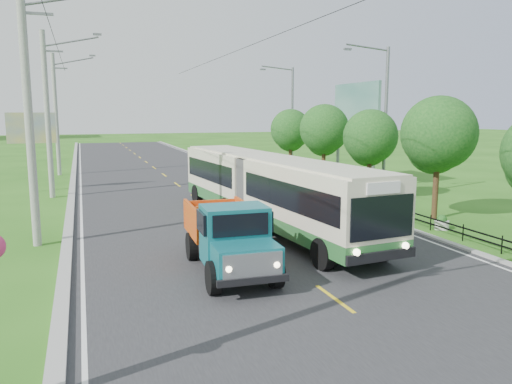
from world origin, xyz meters
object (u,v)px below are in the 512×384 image
streetlight_mid (383,117)px  pole_near (30,115)px  tree_third (437,138)px  dump_truck (229,232)px  pole_far (56,114)px  planter_mid (351,196)px  tree_fourth (370,140)px  planter_near (442,223)px  tree_fifth (324,132)px  planter_far (296,179)px  billboard_left (31,133)px  tree_back (291,132)px  streetlight_far (291,116)px  pole_mid (48,114)px  billboard_right (356,111)px  bus (268,185)px

streetlight_mid → pole_near: bearing=-165.2°
tree_third → dump_truck: bearing=-158.2°
pole_far → tree_third: pole_far is taller
tree_third → planter_mid: bearing=102.1°
tree_fourth → planter_near: bearing=-98.8°
tree_fifth → planter_mid: tree_fifth is taller
dump_truck → pole_near: bearing=140.0°
tree_fourth → planter_far: 8.62m
planter_mid → planter_far: same height
pole_far → planter_near: (16.86, -27.00, -4.81)m
tree_third → tree_fourth: tree_third is taller
planter_mid → billboard_left: (-18.10, 10.00, 3.58)m
streetlight_mid → dump_truck: (-12.73, -10.63, -3.59)m
pole_near → tree_back: pole_near is taller
streetlight_far → planter_near: size_ratio=13.54×
pole_mid → dump_truck: size_ratio=1.78×
streetlight_far → planter_far: 7.84m
pole_far → billboard_right: bearing=-32.3°
billboard_left → tree_fourth: bearing=-27.0°
pole_mid → planter_mid: size_ratio=14.93×
streetlight_mid → streetlight_far: 14.00m
planter_near → pole_near: bearing=169.9°
streetlight_far → tree_back: bearing=-112.9°
pole_near → tree_fifth: (18.12, 11.14, -1.24)m
pole_near → planter_near: bearing=-10.1°
streetlight_mid → pole_mid: bearing=159.7°
tree_third → streetlight_mid: bearing=82.4°
tree_third → dump_truck: (-11.94, -4.77, -2.67)m
planter_mid → bus: size_ratio=0.04×
pole_far → tree_back: size_ratio=1.82×
pole_far → pole_near: bearing=-90.0°
tree_third → planter_near: (-1.26, -2.14, -3.70)m
streetlight_mid → planter_near: (-2.04, -8.00, -4.62)m
pole_near → dump_truck: bearing=-42.4°
tree_back → dump_truck: bearing=-117.7°
pole_mid → streetlight_mid: pole_mid is taller
streetlight_far → planter_far: size_ratio=13.54×
pole_far → tree_back: pole_far is taller
tree_fourth → tree_back: tree_back is taller
streetlight_far → billboard_right: (1.66, -8.00, 0.44)m
pole_far → planter_mid: (16.86, -19.00, -4.81)m
planter_near → streetlight_mid: bearing=75.7°
tree_fifth → planter_far: tree_fifth is taller
bus → tree_third: bearing=-12.4°
planter_near → tree_back: bearing=86.4°
planter_near → bus: size_ratio=0.04×
billboard_left → tree_third: bearing=-39.3°
pole_mid → planter_near: bearing=-41.7°
bus → streetlight_mid: bearing=22.5°
pole_far → planter_far: pole_far is taller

